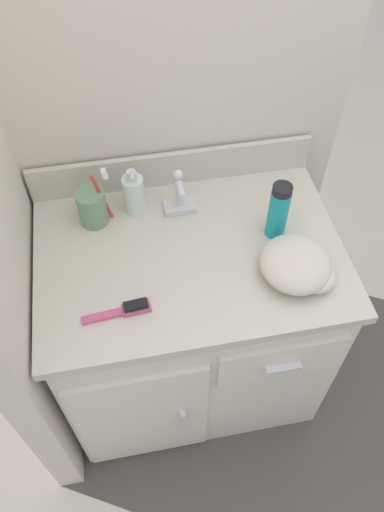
{
  "coord_description": "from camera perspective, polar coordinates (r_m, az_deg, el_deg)",
  "views": [
    {
      "loc": [
        -0.15,
        -0.84,
        1.83
      ],
      "look_at": [
        0.0,
        -0.03,
        0.78
      ],
      "focal_mm": 35.0,
      "sensor_mm": 36.0,
      "label": 1
    }
  ],
  "objects": [
    {
      "name": "ground_plane",
      "position": [
        2.02,
        -0.16,
        -13.09
      ],
      "size": [
        6.0,
        6.0,
        0.0
      ],
      "primitive_type": "plane",
      "color": "#4C4742"
    },
    {
      "name": "wall_back",
      "position": [
        1.39,
        -3.01,
        20.38
      ],
      "size": [
        1.03,
        0.08,
        2.2
      ],
      "primitive_type": "cube",
      "color": "beige",
      "rests_on": "ground_plane"
    },
    {
      "name": "vanity",
      "position": [
        1.67,
        -0.21,
        -7.5
      ],
      "size": [
        0.85,
        0.6,
        0.76
      ],
      "color": "silver",
      "rests_on": "ground_plane"
    },
    {
      "name": "backsplash",
      "position": [
        1.52,
        -2.21,
        9.99
      ],
      "size": [
        0.85,
        0.02,
        0.11
      ],
      "color": "beige",
      "rests_on": "vanity"
    },
    {
      "name": "sink_faucet",
      "position": [
        1.44,
        -1.44,
        6.7
      ],
      "size": [
        0.09,
        0.09,
        0.14
      ],
      "color": "silver",
      "rests_on": "vanity"
    },
    {
      "name": "toothbrush_cup",
      "position": [
        1.43,
        -11.31,
        5.54
      ],
      "size": [
        0.1,
        0.08,
        0.18
      ],
      "color": "gray",
      "rests_on": "vanity"
    },
    {
      "name": "soap_dispenser",
      "position": [
        1.44,
        -6.66,
        7.09
      ],
      "size": [
        0.06,
        0.06,
        0.15
      ],
      "color": "silver",
      "rests_on": "vanity"
    },
    {
      "name": "shaving_cream_can",
      "position": [
        1.37,
        9.83,
        5.1
      ],
      "size": [
        0.06,
        0.06,
        0.18
      ],
      "color": "teal",
      "rests_on": "vanity"
    },
    {
      "name": "hairbrush",
      "position": [
        1.26,
        -7.53,
        -6.11
      ],
      "size": [
        0.17,
        0.04,
        0.03
      ],
      "rotation": [
        0.0,
        0.0,
        0.08
      ],
      "color": "#C1517F",
      "rests_on": "vanity"
    },
    {
      "name": "hand_towel",
      "position": [
        1.32,
        12.21,
        -1.07
      ],
      "size": [
        0.19,
        0.19,
        0.09
      ],
      "color": "beige",
      "rests_on": "vanity"
    }
  ]
}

